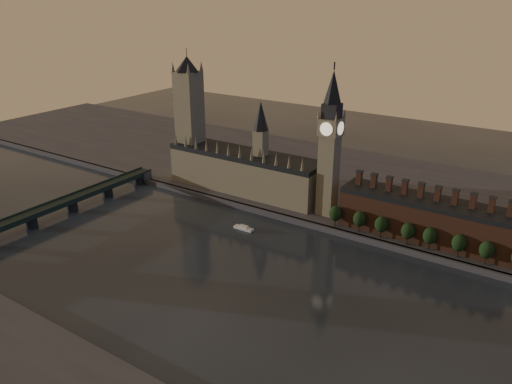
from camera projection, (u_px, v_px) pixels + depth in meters
ground at (224, 282)px, 282.72m from camera, size 900.00×900.00×0.00m
north_bank at (351, 185)px, 419.85m from camera, size 900.00×182.00×4.00m
palace_of_westminster at (245, 170)px, 396.62m from camera, size 130.00×30.30×74.00m
victoria_tower at (190, 114)px, 411.20m from camera, size 24.00×24.00×108.00m
big_ben at (330, 143)px, 341.64m from camera, size 15.00×15.00×107.00m
chimney_block at (426, 218)px, 320.33m from camera, size 110.00×25.00×37.00m
embankment_tree_0 at (335, 213)px, 337.59m from camera, size 8.60×8.60×14.88m
embankment_tree_1 at (360, 219)px, 329.55m from camera, size 8.60×8.60×14.88m
embankment_tree_2 at (381, 224)px, 321.65m from camera, size 8.60×8.60×14.88m
embankment_tree_3 at (408, 231)px, 312.77m from camera, size 8.60×8.60×14.88m
embankment_tree_4 at (430, 236)px, 306.69m from camera, size 8.60×8.60×14.88m
embankment_tree_5 at (459, 243)px, 297.93m from camera, size 8.60×8.60×14.88m
embankment_tree_6 at (487, 250)px, 289.84m from camera, size 8.60×8.60×14.88m
westminster_bridge at (48, 210)px, 357.19m from camera, size 14.00×200.00×11.55m
river_boat at (244, 228)px, 344.98m from camera, size 14.50×4.19×2.90m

